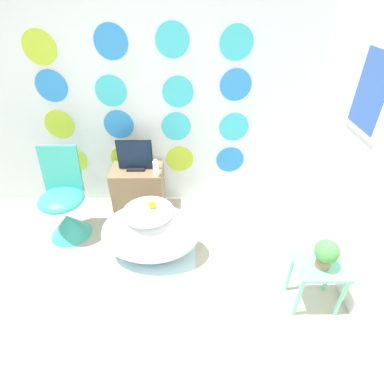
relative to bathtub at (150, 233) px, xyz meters
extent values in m
plane|color=#BCB29E|center=(-0.06, -1.04, -0.28)|extent=(12.00, 12.00, 0.00)
cube|color=white|center=(-0.06, 0.95, 1.02)|extent=(4.39, 0.04, 2.60)
cylinder|color=#B2D633|center=(-0.94, 0.93, 0.25)|extent=(0.31, 0.01, 0.31)
cylinder|color=#B2D633|center=(-0.36, 0.93, 0.28)|extent=(0.31, 0.01, 0.31)
cylinder|color=#B2D633|center=(0.25, 0.93, 0.26)|extent=(0.31, 0.01, 0.31)
cylinder|color=#2D8CE0|center=(0.81, 0.93, 0.25)|extent=(0.31, 0.01, 0.31)
cylinder|color=#B2D633|center=(-0.99, 0.93, 0.68)|extent=(0.31, 0.01, 0.31)
cylinder|color=#2D8CE0|center=(-0.37, 0.93, 0.67)|extent=(0.31, 0.01, 0.31)
cylinder|color=#3DC6D6|center=(0.22, 0.93, 0.65)|extent=(0.31, 0.01, 0.31)
cylinder|color=#3DC6D6|center=(0.83, 0.93, 0.64)|extent=(0.31, 0.01, 0.31)
cylinder|color=#2D8CE0|center=(-0.97, 0.93, 1.06)|extent=(0.31, 0.01, 0.31)
cylinder|color=#3DC6D6|center=(-0.40, 0.93, 1.02)|extent=(0.31, 0.01, 0.31)
cylinder|color=#3DC6D6|center=(0.25, 0.93, 1.01)|extent=(0.31, 0.01, 0.31)
cylinder|color=#2D8CE0|center=(0.81, 0.93, 1.07)|extent=(0.31, 0.01, 0.31)
cylinder|color=#B2D633|center=(-0.98, 0.93, 1.41)|extent=(0.31, 0.01, 0.31)
cylinder|color=#2D8CE0|center=(-0.33, 0.93, 1.45)|extent=(0.31, 0.01, 0.31)
cylinder|color=#3DC6D6|center=(0.21, 0.93, 1.46)|extent=(0.31, 0.01, 0.31)
cylinder|color=#3DC6D6|center=(0.79, 0.93, 1.44)|extent=(0.31, 0.01, 0.31)
cube|color=silver|center=(1.65, -0.05, 1.02)|extent=(0.04, 2.97, 2.60)
cube|color=white|center=(1.62, 0.04, 1.27)|extent=(0.02, 0.44, 0.60)
cube|color=#3359B2|center=(1.61, 0.04, 1.27)|extent=(0.01, 0.36, 0.52)
cube|color=silver|center=(-0.04, -0.07, -0.28)|extent=(0.91, 0.73, 0.01)
ellipsoid|color=white|center=(0.00, 0.00, 0.00)|extent=(0.89, 0.55, 0.56)
cylinder|color=#B2DBEA|center=(0.00, 0.00, 0.26)|extent=(0.45, 0.45, 0.01)
sphere|color=yellow|center=(0.04, 0.03, 0.31)|extent=(0.07, 0.07, 0.07)
sphere|color=yellow|center=(0.04, 0.02, 0.33)|extent=(0.04, 0.04, 0.04)
cone|color=orange|center=(0.04, 0.00, 0.33)|extent=(0.02, 0.02, 0.02)
cone|color=#38B2A3|center=(-0.88, 0.31, -0.16)|extent=(0.41, 0.41, 0.24)
ellipsoid|color=#38B2A3|center=(-0.88, 0.31, 0.16)|extent=(0.44, 0.44, 0.15)
cube|color=#38B2A3|center=(-0.88, 0.47, 0.40)|extent=(0.37, 0.10, 0.48)
cube|color=#8E704C|center=(-0.20, 0.72, -0.01)|extent=(0.54, 0.37, 0.54)
cube|color=white|center=(-0.20, 0.54, 0.09)|extent=(0.46, 0.01, 0.15)
cube|color=black|center=(-0.20, 0.72, 0.27)|extent=(0.19, 0.12, 0.02)
cube|color=black|center=(-0.20, 0.72, 0.43)|extent=(0.36, 0.01, 0.32)
cube|color=#0F1E38|center=(-0.20, 0.71, 0.43)|extent=(0.34, 0.01, 0.30)
cylinder|color=white|center=(0.02, 0.58, 0.34)|extent=(0.06, 0.06, 0.16)
cylinder|color=white|center=(0.02, 0.58, 0.44)|extent=(0.03, 0.03, 0.02)
cube|color=#72D8B7|center=(1.34, -0.52, 0.14)|extent=(0.38, 0.29, 0.02)
cylinder|color=#72D8B7|center=(1.18, -0.64, -0.08)|extent=(0.03, 0.03, 0.41)
cylinder|color=#72D8B7|center=(1.51, -0.64, -0.08)|extent=(0.03, 0.03, 0.41)
cylinder|color=#72D8B7|center=(1.18, -0.41, -0.08)|extent=(0.03, 0.03, 0.41)
cylinder|color=#72D8B7|center=(1.51, -0.41, -0.08)|extent=(0.03, 0.03, 0.41)
cylinder|color=#8C6B4C|center=(1.34, -0.52, 0.19)|extent=(0.11, 0.11, 0.08)
sphere|color=#4C9E4C|center=(1.34, -0.52, 0.30)|extent=(0.17, 0.17, 0.17)
camera|label=1|loc=(0.36, -2.02, 1.88)|focal=28.00mm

